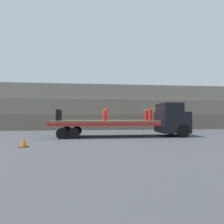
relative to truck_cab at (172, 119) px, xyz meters
The scene contains 13 objects.
ground_plane 5.98m from the truck_cab, behind, with size 120.00×120.00×0.00m, color #3F4244.
rock_cliff 10.89m from the truck_cab, 122.59° to the left, with size 60.00×3.30×5.80m.
truck_cab is the anchor object (origin of this frame).
flatbed_trailer 6.24m from the truck_cab, behind, with size 8.58×2.63×1.35m.
fire_hydrant_black_near_0 9.52m from the truck_cab, behind, with size 0.33×0.53×0.92m.
fire_hydrant_black_far_0 9.52m from the truck_cab, behind, with size 0.33×0.53×0.92m.
fire_hydrant_red_near_1 5.85m from the truck_cab, behind, with size 0.33×0.53×0.92m.
fire_hydrant_red_far_1 5.85m from the truck_cab, behind, with size 0.33×0.53×0.92m.
fire_hydrant_red_near_2 2.22m from the truck_cab, 165.24° to the right, with size 0.33×0.53×0.92m.
fire_hydrant_red_far_2 2.22m from the truck_cab, 165.24° to the left, with size 0.33×0.53×0.92m.
cargo_strap_rear 5.87m from the truck_cab, behind, with size 0.05×2.73×0.01m.
cargo_strap_middle 2.29m from the truck_cab, behind, with size 0.05×2.73×0.01m.
traffic_cone 11.42m from the truck_cab, 157.15° to the right, with size 0.43×0.43×0.50m.
Camera 1 is at (-0.90, -14.34, 1.64)m, focal length 28.00 mm.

